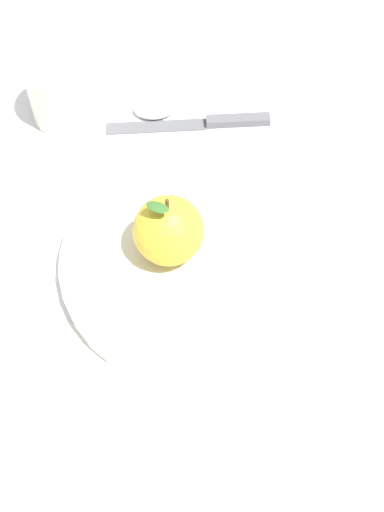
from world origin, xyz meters
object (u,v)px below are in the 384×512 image
object	(u,v)px
dinner_plate	(192,261)
cup	(62,89)
spoon	(167,109)
apple	(168,230)
knife	(204,123)

from	to	relation	value
dinner_plate	cup	xyz separation A→B (m)	(0.01, -0.26, 0.03)
dinner_plate	cup	bearing A→B (deg)	-87.77
cup	spoon	size ratio (longest dim) A/B	0.52
apple	spoon	world-z (taller)	apple
dinner_plate	apple	distance (m)	0.05
dinner_plate	apple	bearing A→B (deg)	-50.07
dinner_plate	apple	xyz separation A→B (m)	(0.02, -0.02, 0.04)
dinner_plate	knife	world-z (taller)	dinner_plate
dinner_plate	apple	world-z (taller)	apple
cup	knife	bearing A→B (deg)	141.52
cup	spoon	distance (m)	0.12
dinner_plate	apple	size ratio (longest dim) A/B	3.23
dinner_plate	cup	world-z (taller)	cup
spoon	cup	bearing A→B (deg)	-30.42
cup	knife	distance (m)	0.17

